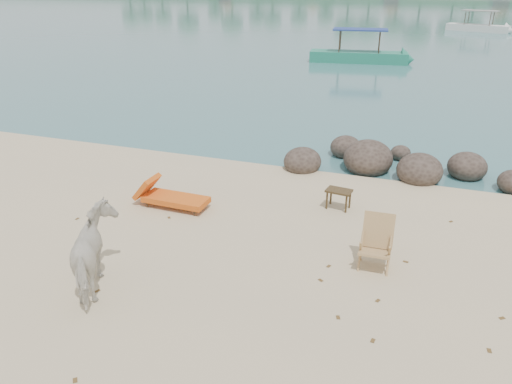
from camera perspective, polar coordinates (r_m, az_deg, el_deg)
water at (r=96.76m, az=19.03°, el=19.61°), size 400.00×400.00×0.00m
boulders at (r=14.22m, az=15.12°, el=3.14°), size 6.33×2.80×1.02m
cow at (r=8.85m, az=-17.79°, el=-6.77°), size 1.47×1.77×1.37m
side_table at (r=11.59m, az=9.39°, el=-0.95°), size 0.61×0.44×0.46m
lounge_chair at (r=11.63m, az=-9.16°, el=-0.55°), size 1.91×0.71×0.57m
deck_chair at (r=9.32m, az=13.49°, el=-6.05°), size 0.64×0.70×0.96m
boat_near at (r=32.18m, az=11.81°, el=17.21°), size 6.71×2.32×3.20m
boat_mid at (r=53.49m, az=24.22°, el=18.08°), size 6.36×3.17×3.03m
dead_leaves at (r=8.54m, az=4.43°, el=-12.22°), size 8.66×7.47×0.00m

